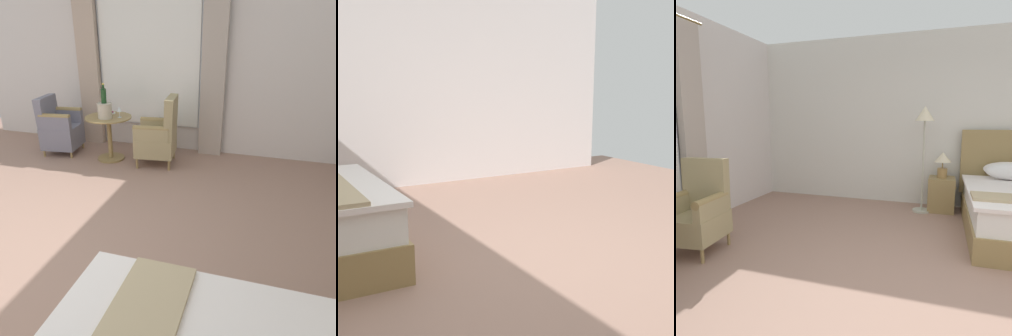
{
  "view_description": "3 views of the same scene",
  "coord_description": "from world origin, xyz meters",
  "views": [
    {
      "loc": [
        1.8,
        1.85,
        1.94
      ],
      "look_at": [
        -0.67,
        1.1,
        0.81
      ],
      "focal_mm": 35.0,
      "sensor_mm": 36.0,
      "label": 1
    },
    {
      "loc": [
        -2.65,
        1.89,
        1.38
      ],
      "look_at": [
        -0.74,
        0.79,
        0.98
      ],
      "focal_mm": 50.0,
      "sensor_mm": 36.0,
      "label": 2
    },
    {
      "loc": [
        -0.05,
        -2.15,
        1.44
      ],
      "look_at": [
        -0.98,
        0.69,
        0.97
      ],
      "focal_mm": 32.0,
      "sensor_mm": 36.0,
      "label": 3
    }
  ],
  "objects": [
    {
      "name": "ground_plane",
      "position": [
        0.0,
        0.0,
        0.0
      ],
      "size": [
        8.16,
        8.16,
        0.0
      ],
      "primitive_type": "plane",
      "color": "#9D7868"
    },
    {
      "name": "wall_far_side",
      "position": [
        3.39,
        0.0,
        1.44
      ],
      "size": [
        0.12,
        6.36,
        2.89
      ],
      "color": "silver",
      "rests_on": "ground"
    }
  ]
}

